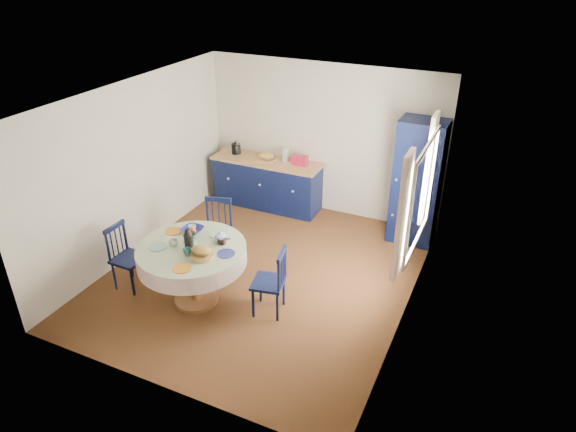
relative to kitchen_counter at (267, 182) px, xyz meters
name	(u,v)px	position (x,y,z in m)	size (l,w,h in m)	color
floor	(262,275)	(0.89, -1.96, -0.44)	(4.50, 4.50, 0.00)	black
ceiling	(256,98)	(0.89, -1.96, 2.06)	(4.50, 4.50, 0.00)	white
wall_back	(323,140)	(0.89, 0.29, 0.81)	(4.00, 0.02, 2.50)	beige
wall_left	(135,169)	(-1.11, -1.96, 0.81)	(0.02, 4.50, 2.50)	beige
wall_right	(415,226)	(2.89, -1.96, 0.81)	(0.02, 4.50, 2.50)	beige
window	(419,193)	(2.84, -1.66, 1.08)	(0.10, 1.74, 1.45)	white
kitchen_counter	(267,182)	(0.00, 0.00, 0.00)	(1.90, 0.60, 1.09)	black
pantry_cabinet	(417,183)	(2.55, -0.11, 0.52)	(0.68, 0.50, 1.92)	black
dining_table	(193,256)	(0.40, -2.84, 0.25)	(1.35, 1.35, 1.10)	brown
chair_left	(127,256)	(-0.61, -2.91, 0.01)	(0.39, 0.41, 0.89)	black
chair_far	(217,231)	(0.14, -1.86, 0.03)	(0.52, 0.50, 0.94)	black
chair_right	(271,281)	(1.37, -2.61, 0.01)	(0.45, 0.47, 0.90)	black
mug_a	(174,243)	(0.19, -2.91, 0.42)	(0.11, 0.11, 0.09)	silver
mug_b	(188,252)	(0.47, -3.02, 0.42)	(0.11, 0.11, 0.10)	#2B6867
mug_c	(222,241)	(0.71, -2.62, 0.42)	(0.12, 0.12, 0.09)	black
mug_d	(192,229)	(0.20, -2.51, 0.42)	(0.10, 0.10, 0.09)	silver
cobalt_bowl	(193,230)	(0.21, -2.52, 0.41)	(0.26, 0.26, 0.06)	navy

